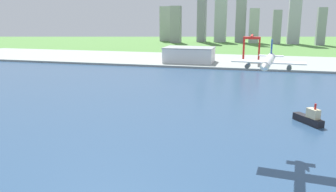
{
  "coord_description": "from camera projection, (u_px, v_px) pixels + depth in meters",
  "views": [
    {
      "loc": [
        28.48,
        20.33,
        61.71
      ],
      "look_at": [
        -6.75,
        157.42,
        28.57
      ],
      "focal_mm": 37.24,
      "sensor_mm": 36.0,
      "label": 1
    }
  ],
  "objects": [
    {
      "name": "ground_plane",
      "position": [
        219.0,
        92.0,
        284.7
      ],
      "size": [
        2400.0,
        2400.0,
        0.0
      ],
      "primitive_type": "plane",
      "color": "#50853C"
    },
    {
      "name": "port_crane_red",
      "position": [
        252.0,
        42.0,
        449.24
      ],
      "size": [
        21.99,
        44.8,
        33.98
      ],
      "color": "red",
      "rests_on": "industrial_pier"
    },
    {
      "name": "tugboat_small",
      "position": [
        309.0,
        118.0,
        200.62
      ],
      "size": [
        15.75,
        19.79,
        12.84
      ],
      "color": "black",
      "rests_on": "water_bay"
    },
    {
      "name": "warehouse_main",
      "position": [
        189.0,
        55.0,
        445.09
      ],
      "size": [
        62.73,
        40.44,
        18.78
      ],
      "color": "white",
      "rests_on": "industrial_pier"
    },
    {
      "name": "airplane_landing",
      "position": [
        268.0,
        62.0,
        153.2
      ],
      "size": [
        32.47,
        38.86,
        12.22
      ],
      "color": "white"
    },
    {
      "name": "water_bay",
      "position": [
        209.0,
        111.0,
        228.1
      ],
      "size": [
        840.0,
        360.0,
        0.15
      ],
      "primitive_type": "cube",
      "color": "#2D4C70",
      "rests_on": "ground"
    },
    {
      "name": "industrial_pier",
      "position": [
        235.0,
        61.0,
        463.59
      ],
      "size": [
        840.0,
        140.0,
        2.5
      ],
      "primitive_type": "cube",
      "color": "#959D97",
      "rests_on": "ground"
    },
    {
      "name": "distant_skyline",
      "position": [
        236.0,
        17.0,
        774.4
      ],
      "size": [
        359.62,
        70.76,
        158.17
      ],
      "color": "#A4A9A4",
      "rests_on": "ground"
    }
  ]
}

